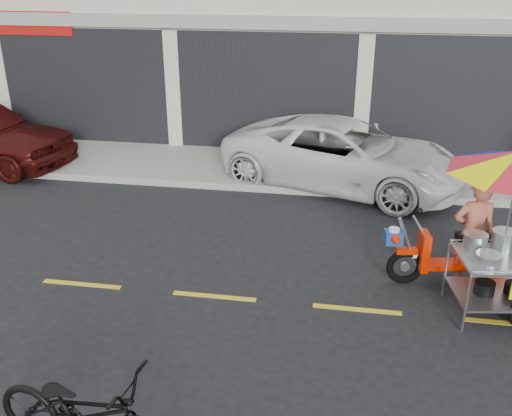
# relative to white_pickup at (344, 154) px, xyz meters

# --- Properties ---
(ground) EXTENTS (90.00, 90.00, 0.00)m
(ground) POSITION_rel_white_pickup_xyz_m (0.34, -4.70, -0.69)
(ground) COLOR black
(sidewalk) EXTENTS (45.00, 3.00, 0.15)m
(sidewalk) POSITION_rel_white_pickup_xyz_m (0.34, 0.80, -0.62)
(sidewalk) COLOR gray
(sidewalk) RESTS_ON ground
(centerline) EXTENTS (42.00, 0.10, 0.01)m
(centerline) POSITION_rel_white_pickup_xyz_m (0.34, -4.70, -0.69)
(centerline) COLOR gold
(centerline) RESTS_ON ground
(white_pickup) EXTENTS (5.44, 3.72, 1.38)m
(white_pickup) POSITION_rel_white_pickup_xyz_m (0.00, 0.00, 0.00)
(white_pickup) COLOR silver
(white_pickup) RESTS_ON ground
(near_bicycle) EXTENTS (1.98, 0.94, 1.00)m
(near_bicycle) POSITION_rel_white_pickup_xyz_m (-2.20, -7.61, -0.19)
(near_bicycle) COLOR black
(near_bicycle) RESTS_ON ground
(food_vendor_rig) EXTENTS (2.51, 2.02, 2.32)m
(food_vendor_rig) POSITION_rel_white_pickup_xyz_m (2.05, -4.15, 0.76)
(food_vendor_rig) COLOR black
(food_vendor_rig) RESTS_ON ground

